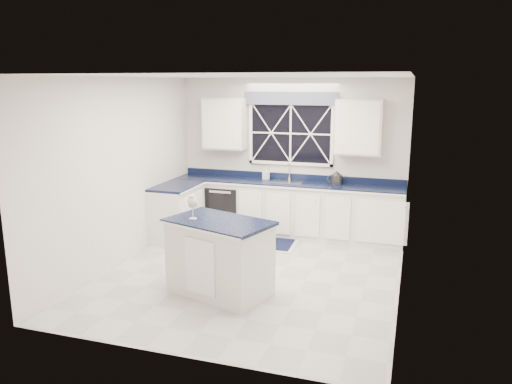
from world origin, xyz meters
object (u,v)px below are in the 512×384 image
(island, at_px, (220,257))
(kettle, at_px, (337,178))
(soap_bottle, at_px, (266,173))
(wine_glass, at_px, (193,203))
(dishwasher, at_px, (227,207))
(faucet, at_px, (289,171))

(island, bearing_deg, kettle, 87.45)
(soap_bottle, bearing_deg, wine_glass, -92.19)
(dishwasher, xyz_separation_m, island, (0.92, -2.66, 0.07))
(dishwasher, relative_size, faucet, 2.72)
(dishwasher, xyz_separation_m, wine_glass, (0.59, -2.70, 0.75))
(kettle, distance_m, soap_bottle, 1.26)
(kettle, relative_size, soap_bottle, 1.49)
(kettle, height_order, soap_bottle, kettle)
(soap_bottle, bearing_deg, dishwasher, -169.65)
(faucet, xyz_separation_m, wine_glass, (-0.51, -2.89, 0.06))
(island, relative_size, kettle, 4.66)
(dishwasher, xyz_separation_m, kettle, (1.95, 0.08, 0.63))
(faucet, distance_m, kettle, 0.86)
(faucet, relative_size, kettle, 0.97)
(faucet, height_order, wine_glass, wine_glass)
(wine_glass, bearing_deg, faucet, 79.93)
(soap_bottle, bearing_deg, faucet, 9.47)
(wine_glass, relative_size, soap_bottle, 1.41)
(dishwasher, height_order, kettle, kettle)
(dishwasher, height_order, wine_glass, wine_glass)
(dishwasher, distance_m, soap_bottle, 0.95)
(faucet, distance_m, wine_glass, 2.94)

